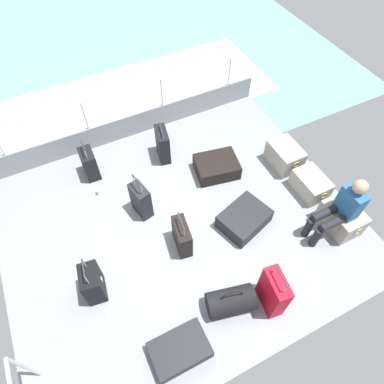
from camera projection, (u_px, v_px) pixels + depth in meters
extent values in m
cube|color=gray|center=(180.00, 224.00, 5.26)|extent=(4.40, 5.20, 0.06)
cube|color=gray|center=(129.00, 126.00, 6.20)|extent=(0.06, 5.20, 0.45)
cylinder|color=silver|center=(4.00, 153.00, 5.43)|extent=(0.04, 0.04, 1.00)
cylinder|color=silver|center=(88.00, 126.00, 5.80)|extent=(0.04, 0.04, 1.00)
cylinder|color=silver|center=(162.00, 103.00, 6.16)|extent=(0.04, 0.04, 1.00)
cylinder|color=silver|center=(228.00, 82.00, 6.52)|extent=(0.04, 0.04, 1.00)
cylinder|color=silver|center=(122.00, 91.00, 5.57)|extent=(0.04, 4.16, 0.04)
cylinder|color=silver|center=(25.00, 367.00, 3.63)|extent=(0.04, 0.04, 0.95)
plane|color=#6B99A8|center=(69.00, 28.00, 9.32)|extent=(12.00, 12.00, 0.00)
cube|color=white|center=(110.00, 105.00, 7.41)|extent=(2.40, 7.28, 0.01)
cube|color=gray|center=(284.00, 156.00, 5.79)|extent=(0.59, 0.43, 0.40)
torus|color=tan|center=(275.00, 141.00, 5.88)|extent=(0.02, 0.12, 0.12)
torus|color=tan|center=(296.00, 165.00, 5.56)|extent=(0.02, 0.12, 0.12)
cube|color=#9E9989|center=(310.00, 184.00, 5.47)|extent=(0.58, 0.41, 0.34)
torus|color=tan|center=(300.00, 169.00, 5.57)|extent=(0.02, 0.12, 0.12)
torus|color=tan|center=(324.00, 196.00, 5.25)|extent=(0.02, 0.12, 0.12)
cube|color=gray|center=(341.00, 218.00, 5.05)|extent=(0.60, 0.44, 0.41)
torus|color=tan|center=(330.00, 200.00, 5.15)|extent=(0.02, 0.12, 0.12)
torus|color=tan|center=(358.00, 232.00, 4.82)|extent=(0.02, 0.12, 0.12)
cube|color=#26598C|center=(350.00, 202.00, 4.68)|extent=(0.34, 0.20, 0.48)
sphere|color=tan|center=(361.00, 187.00, 4.39)|extent=(0.20, 0.20, 0.20)
cylinder|color=black|center=(332.00, 223.00, 4.72)|extent=(0.12, 0.40, 0.12)
cylinder|color=black|center=(316.00, 237.00, 4.86)|extent=(0.11, 0.11, 0.41)
cylinder|color=black|center=(324.00, 213.00, 4.81)|extent=(0.12, 0.40, 0.12)
cylinder|color=black|center=(308.00, 228.00, 4.96)|extent=(0.11, 0.11, 0.41)
cube|color=#B70C1E|center=(273.00, 292.00, 4.23)|extent=(0.45, 0.25, 0.70)
cylinder|color=#A5A8AD|center=(275.00, 269.00, 3.96)|extent=(0.02, 0.02, 0.16)
cylinder|color=#A5A8AD|center=(286.00, 289.00, 3.82)|extent=(0.02, 0.02, 0.16)
cylinder|color=#2D2D2D|center=(282.00, 277.00, 3.82)|extent=(0.28, 0.06, 0.02)
cube|color=silver|center=(283.00, 286.00, 4.15)|extent=(0.05, 0.01, 0.08)
cube|color=black|center=(182.00, 236.00, 4.81)|extent=(0.47, 0.25, 0.50)
cylinder|color=#A5A8AD|center=(179.00, 216.00, 4.62)|extent=(0.02, 0.02, 0.17)
cylinder|color=#A5A8AD|center=(184.00, 233.00, 4.47)|extent=(0.02, 0.02, 0.17)
cylinder|color=#2D2D2D|center=(181.00, 221.00, 4.47)|extent=(0.29, 0.06, 0.02)
cube|color=green|center=(188.00, 231.00, 4.75)|extent=(0.05, 0.01, 0.08)
cube|color=black|center=(141.00, 201.00, 5.13)|extent=(0.38, 0.26, 0.59)
cylinder|color=#A5A8AD|center=(134.00, 180.00, 4.85)|extent=(0.02, 0.02, 0.22)
cylinder|color=#A5A8AD|center=(142.00, 189.00, 4.75)|extent=(0.02, 0.02, 0.22)
cylinder|color=#2D2D2D|center=(136.00, 180.00, 4.71)|extent=(0.23, 0.07, 0.02)
cube|color=silver|center=(145.00, 191.00, 5.04)|extent=(0.05, 0.02, 0.08)
cube|color=black|center=(217.00, 167.00, 5.74)|extent=(0.67, 0.79, 0.27)
cube|color=white|center=(236.00, 161.00, 5.77)|extent=(0.05, 0.02, 0.08)
cube|color=black|center=(180.00, 350.00, 4.06)|extent=(0.46, 0.69, 0.22)
cube|color=white|center=(206.00, 336.00, 4.13)|extent=(0.05, 0.01, 0.08)
cube|color=black|center=(90.00, 164.00, 5.61)|extent=(0.37, 0.23, 0.52)
cylinder|color=#A5A8AD|center=(82.00, 145.00, 5.38)|extent=(0.02, 0.02, 0.18)
cylinder|color=#A5A8AD|center=(86.00, 154.00, 5.27)|extent=(0.02, 0.02, 0.18)
cylinder|color=#2D2D2D|center=(83.00, 145.00, 5.25)|extent=(0.24, 0.03, 0.02)
cube|color=white|center=(96.00, 160.00, 5.59)|extent=(0.05, 0.01, 0.08)
cube|color=black|center=(163.00, 144.00, 5.83)|extent=(0.46, 0.26, 0.59)
cylinder|color=#A5A8AD|center=(160.00, 125.00, 5.63)|extent=(0.02, 0.02, 0.08)
cylinder|color=#A5A8AD|center=(163.00, 136.00, 5.48)|extent=(0.02, 0.02, 0.08)
cylinder|color=#2D2D2D|center=(161.00, 128.00, 5.52)|extent=(0.28, 0.08, 0.02)
cube|color=white|center=(168.00, 138.00, 5.74)|extent=(0.05, 0.02, 0.08)
cube|color=black|center=(93.00, 283.00, 4.38)|extent=(0.40, 0.29, 0.56)
cylinder|color=#A5A8AD|center=(84.00, 263.00, 4.13)|extent=(0.02, 0.02, 0.21)
cylinder|color=#A5A8AD|center=(87.00, 280.00, 4.00)|extent=(0.02, 0.02, 0.21)
cylinder|color=#2D2D2D|center=(83.00, 268.00, 3.98)|extent=(0.24, 0.05, 0.02)
cube|color=white|center=(102.00, 279.00, 4.37)|extent=(0.05, 0.01, 0.08)
cube|color=black|center=(244.00, 219.00, 5.13)|extent=(0.74, 0.84, 0.27)
cube|color=white|center=(259.00, 204.00, 5.26)|extent=(0.05, 0.02, 0.08)
cylinder|color=black|center=(230.00, 301.00, 4.35)|extent=(0.47, 0.67, 0.34)
torus|color=black|center=(232.00, 296.00, 4.21)|extent=(0.08, 0.28, 0.29)
cylinder|color=white|center=(99.00, 192.00, 5.53)|extent=(0.08, 0.08, 0.10)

